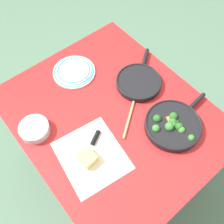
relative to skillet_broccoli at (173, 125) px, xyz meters
name	(u,v)px	position (x,y,z in m)	size (l,w,h in m)	color
ground_plane	(112,161)	(-0.27, -0.19, -0.80)	(14.00, 14.00, 0.00)	#51755B
dining_table_red	(112,121)	(-0.27, -0.19, -0.11)	(1.17, 0.97, 0.77)	red
skillet_broccoli	(173,125)	(0.00, 0.00, 0.00)	(0.30, 0.43, 0.08)	black
skillet_eggs	(139,82)	(-0.33, 0.06, -0.01)	(0.30, 0.36, 0.04)	black
wooden_spoon	(133,103)	(-0.24, -0.06, -0.02)	(0.24, 0.32, 0.02)	tan
parchment_sheet	(92,156)	(-0.15, -0.43, -0.03)	(0.38, 0.35, 0.00)	silver
grater_knife	(92,145)	(-0.19, -0.40, -0.02)	(0.14, 0.23, 0.02)	silver
cheese_block	(87,158)	(-0.14, -0.46, 0.00)	(0.09, 0.08, 0.05)	#EACC66
dinner_plate_stack	(74,71)	(-0.64, -0.19, -0.02)	(0.26, 0.26, 0.03)	silver
prep_bowl_steel	(35,129)	(-0.44, -0.58, 0.00)	(0.16, 0.16, 0.05)	#B7B7BC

